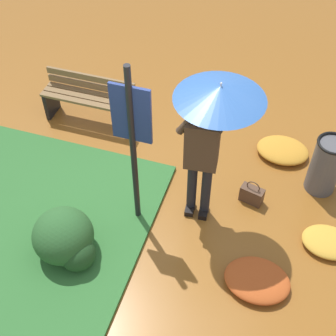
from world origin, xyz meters
TOP-DOWN VIEW (x-y plane):
  - ground_plane at (0.00, 0.00)m, footprint 18.00×18.00m
  - person_with_umbrella at (0.29, 0.02)m, footprint 0.96×0.96m
  - info_sign_post at (-0.49, -0.32)m, footprint 0.44×0.07m
  - handbag at (0.84, 0.36)m, footprint 0.32×0.21m
  - park_bench at (-1.82, 1.22)m, footprint 1.40×0.37m
  - trash_bin at (1.67, 0.89)m, footprint 0.42×0.42m
  - shrub_cluster at (-1.08, -1.10)m, footprint 0.78×0.71m
  - leaf_pile_near_person at (1.10, 1.36)m, footprint 0.74×0.59m
  - leaf_pile_by_bench at (1.13, -0.82)m, footprint 0.75×0.60m
  - leaf_pile_far_path at (1.85, -0.04)m, footprint 0.63×0.50m

SIDE VIEW (x-z plane):
  - ground_plane at x=0.00m, z-range 0.00..0.00m
  - leaf_pile_far_path at x=1.85m, z-range 0.00..0.14m
  - leaf_pile_near_person at x=1.10m, z-range 0.00..0.16m
  - leaf_pile_by_bench at x=1.13m, z-range 0.00..0.16m
  - handbag at x=0.84m, z-range -0.06..0.31m
  - shrub_cluster at x=-1.08m, z-range -0.02..0.62m
  - park_bench at x=-1.82m, z-range 0.03..0.78m
  - trash_bin at x=1.67m, z-range 0.00..0.84m
  - info_sign_post at x=-0.49m, z-range 0.29..2.59m
  - person_with_umbrella at x=0.29m, z-range 0.53..2.57m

